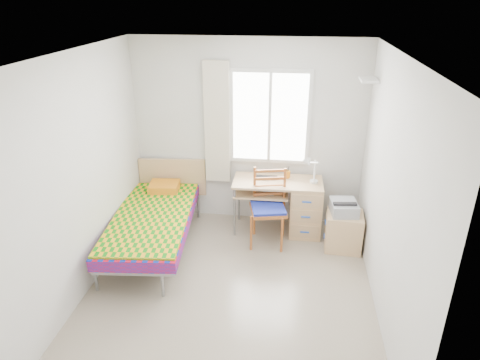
# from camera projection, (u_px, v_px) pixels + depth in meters

# --- Properties ---
(floor) EXTENTS (3.50, 3.50, 0.00)m
(floor) POSITION_uv_depth(u_px,v_px,m) (230.00, 289.00, 4.89)
(floor) COLOR #BCAD93
(floor) RESTS_ON ground
(ceiling) EXTENTS (3.50, 3.50, 0.00)m
(ceiling) POSITION_uv_depth(u_px,v_px,m) (227.00, 55.00, 3.83)
(ceiling) COLOR white
(ceiling) RESTS_ON wall_back
(wall_back) EXTENTS (3.20, 0.00, 3.20)m
(wall_back) POSITION_uv_depth(u_px,v_px,m) (248.00, 134.00, 5.94)
(wall_back) COLOR silver
(wall_back) RESTS_ON ground
(wall_left) EXTENTS (0.00, 3.50, 3.50)m
(wall_left) POSITION_uv_depth(u_px,v_px,m) (80.00, 178.00, 4.55)
(wall_left) COLOR silver
(wall_left) RESTS_ON ground
(wall_right) EXTENTS (0.00, 3.50, 3.50)m
(wall_right) POSITION_uv_depth(u_px,v_px,m) (390.00, 195.00, 4.17)
(wall_right) COLOR silver
(wall_right) RESTS_ON ground
(window) EXTENTS (1.10, 0.04, 1.30)m
(window) POSITION_uv_depth(u_px,v_px,m) (270.00, 118.00, 5.79)
(window) COLOR white
(window) RESTS_ON wall_back
(curtain) EXTENTS (0.35, 0.05, 1.70)m
(curtain) POSITION_uv_depth(u_px,v_px,m) (217.00, 124.00, 5.87)
(curtain) COLOR beige
(curtain) RESTS_ON wall_back
(floating_shelf) EXTENTS (0.20, 0.32, 0.03)m
(floating_shelf) POSITION_uv_depth(u_px,v_px,m) (369.00, 80.00, 5.11)
(floating_shelf) COLOR white
(floating_shelf) RESTS_ON wall_right
(bed) EXTENTS (1.14, 2.13, 0.89)m
(bed) POSITION_uv_depth(u_px,v_px,m) (154.00, 217.00, 5.55)
(bed) COLOR gray
(bed) RESTS_ON floor
(desk) EXTENTS (1.22, 0.58, 0.76)m
(desk) POSITION_uv_depth(u_px,v_px,m) (300.00, 205.00, 5.91)
(desk) COLOR tan
(desk) RESTS_ON floor
(chair) EXTENTS (0.53, 0.53, 1.03)m
(chair) POSITION_uv_depth(u_px,v_px,m) (269.00, 203.00, 5.60)
(chair) COLOR #9F461E
(chair) RESTS_ON floor
(cabinet) EXTENTS (0.49, 0.44, 0.50)m
(cabinet) POSITION_uv_depth(u_px,v_px,m) (343.00, 231.00, 5.58)
(cabinet) COLOR tan
(cabinet) RESTS_ON floor
(printer) EXTENTS (0.37, 0.41, 0.16)m
(printer) POSITION_uv_depth(u_px,v_px,m) (344.00, 207.00, 5.48)
(printer) COLOR #A1A5A9
(printer) RESTS_ON cabinet
(laptop) EXTENTS (0.31, 0.20, 0.02)m
(laptop) POSITION_uv_depth(u_px,v_px,m) (266.00, 179.00, 5.84)
(laptop) COLOR black
(laptop) RESTS_ON desk
(pen_cup) EXTENTS (0.08, 0.08, 0.10)m
(pen_cup) POSITION_uv_depth(u_px,v_px,m) (287.00, 174.00, 5.89)
(pen_cup) COLOR orange
(pen_cup) RESTS_ON desk
(task_lamp) EXTENTS (0.23, 0.32, 0.42)m
(task_lamp) POSITION_uv_depth(u_px,v_px,m) (310.00, 168.00, 5.55)
(task_lamp) COLOR white
(task_lamp) RESTS_ON desk
(book) EXTENTS (0.16, 0.22, 0.02)m
(book) POSITION_uv_depth(u_px,v_px,m) (263.00, 192.00, 5.87)
(book) COLOR gray
(book) RESTS_ON desk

